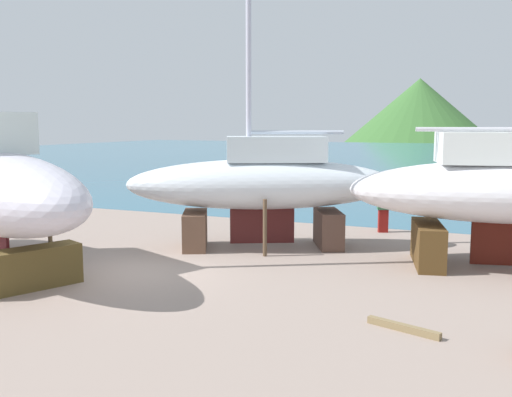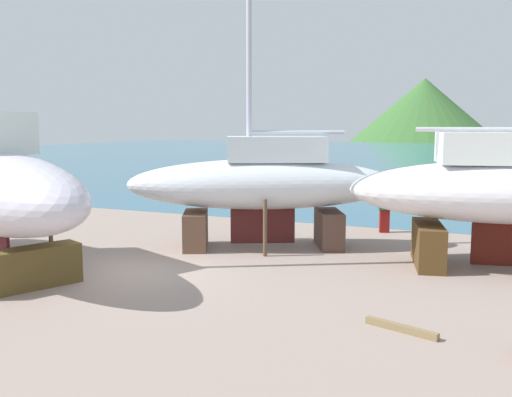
{
  "view_description": "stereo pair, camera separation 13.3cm",
  "coord_description": "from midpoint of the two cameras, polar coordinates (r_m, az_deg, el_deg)",
  "views": [
    {
      "loc": [
        8.59,
        -12.16,
        3.85
      ],
      "look_at": [
        2.4,
        2.48,
        1.78
      ],
      "focal_mm": 40.21,
      "sensor_mm": 36.0,
      "label": 1
    },
    {
      "loc": [
        8.71,
        -12.11,
        3.85
      ],
      "look_at": [
        2.4,
        2.48,
        1.78
      ],
      "focal_mm": 40.21,
      "sensor_mm": 36.0,
      "label": 2
    }
  ],
  "objects": [
    {
      "name": "ground_plane",
      "position": [
        13.79,
        -17.38,
        -9.15
      ],
      "size": [
        44.44,
        44.44,
        0.0
      ],
      "primitive_type": "plane",
      "color": "gray"
    },
    {
      "name": "sailboat_small_center",
      "position": [
        17.79,
        0.52,
        1.5
      ],
      "size": [
        8.53,
        5.69,
        12.62
      ],
      "rotation": [
        0.0,
        0.0,
        3.6
      ],
      "color": "brown",
      "rests_on": "ground"
    },
    {
      "name": "timber_long_aft",
      "position": [
        11.31,
        14.1,
        -12.36
      ],
      "size": [
        1.43,
        0.58,
        0.14
      ],
      "primitive_type": "cube",
      "rotation": [
        0.0,
        0.0,
        2.82
      ],
      "color": "olive",
      "rests_on": "ground"
    },
    {
      "name": "headland_hill",
      "position": [
        201.15,
        15.82,
        6.05
      ],
      "size": [
        87.66,
        87.66,
        37.91
      ],
      "primitive_type": "cone",
      "color": "#39682F",
      "rests_on": "ground"
    },
    {
      "name": "sea_water",
      "position": [
        71.09,
        15.94,
        4.04
      ],
      "size": [
        136.8,
        98.65,
        0.01
      ],
      "primitive_type": "cube",
      "color": "#316984",
      "rests_on": "ground"
    },
    {
      "name": "worker",
      "position": [
        20.92,
        12.39,
        -1.01
      ],
      "size": [
        0.5,
        0.39,
        1.64
      ],
      "rotation": [
        0.0,
        0.0,
        5.09
      ],
      "color": "maroon",
      "rests_on": "ground"
    }
  ]
}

